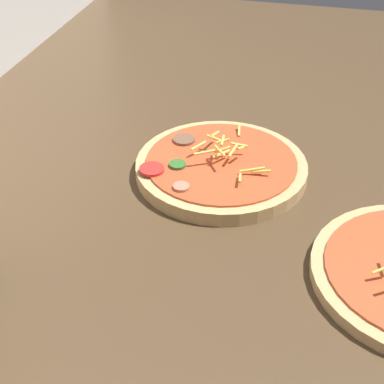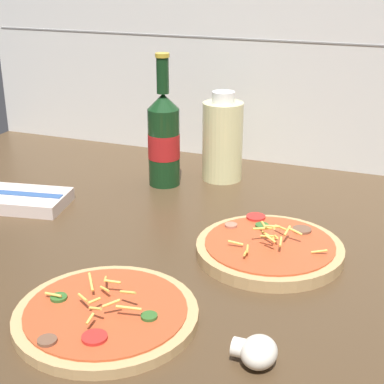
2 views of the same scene
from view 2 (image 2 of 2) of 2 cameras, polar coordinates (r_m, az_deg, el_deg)
counter_slab at (r=96.14cm, az=4.77°, el=-6.33°), size 160.00×90.00×2.50cm
tile_backsplash at (r=130.35cm, az=11.17°, el=14.10°), size 160.00×1.13×60.00cm
pizza_near at (r=78.59cm, az=-8.33°, el=-11.68°), size 24.01×24.01×4.40cm
pizza_far at (r=94.45cm, az=7.58°, el=-5.38°), size 23.26×23.26×5.40cm
beer_bottle at (r=119.92cm, az=-2.75°, el=5.24°), size 6.53×6.53×26.92cm
oil_bottle at (r=123.47cm, az=2.98°, el=5.09°), size 8.47×8.47×18.73cm
mushroom_right at (r=70.33cm, az=6.29°, el=-15.12°), size 5.30×5.05×3.53cm
dish_towel at (r=116.01cm, az=-16.09°, el=-0.74°), size 18.21×13.30×2.56cm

